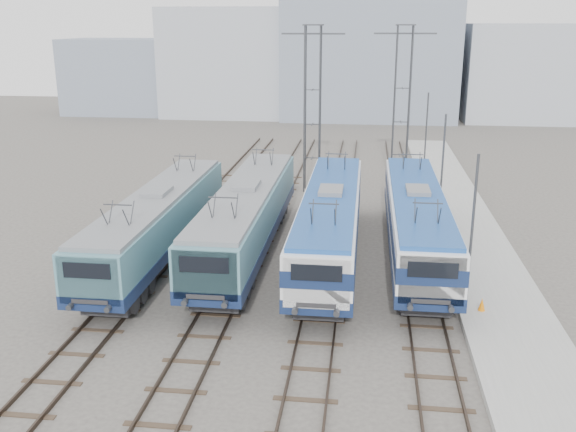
# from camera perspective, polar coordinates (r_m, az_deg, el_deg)

# --- Properties ---
(ground) EXTENTS (160.00, 160.00, 0.00)m
(ground) POSITION_cam_1_polar(r_m,az_deg,el_deg) (27.90, -1.90, -9.08)
(ground) COLOR #514C47
(platform) EXTENTS (4.00, 70.00, 0.30)m
(platform) POSITION_cam_1_polar(r_m,az_deg,el_deg) (35.47, 16.73, -3.74)
(platform) COLOR #9E9E99
(platform) RESTS_ON ground
(locomotive_far_left) EXTENTS (2.82, 17.81, 3.35)m
(locomotive_far_left) POSITION_cam_1_polar(r_m,az_deg,el_deg) (34.29, -11.52, -0.40)
(locomotive_far_left) COLOR #14234B
(locomotive_far_left) RESTS_ON ground
(locomotive_center_left) EXTENTS (2.94, 18.61, 3.50)m
(locomotive_center_left) POSITION_cam_1_polar(r_m,az_deg,el_deg) (34.33, -3.72, 0.09)
(locomotive_center_left) COLOR #14234B
(locomotive_center_left) RESTS_ON ground
(locomotive_center_right) EXTENTS (2.91, 18.38, 3.46)m
(locomotive_center_right) POSITION_cam_1_polar(r_m,az_deg,el_deg) (33.51, 3.77, -0.28)
(locomotive_center_right) COLOR #14234B
(locomotive_center_right) RESTS_ON ground
(locomotive_far_right) EXTENTS (2.86, 18.09, 3.40)m
(locomotive_far_right) POSITION_cam_1_polar(r_m,az_deg,el_deg) (34.39, 11.36, -0.19)
(locomotive_far_right) COLOR #14234B
(locomotive_far_right) RESTS_ON ground
(catenary_tower_west) EXTENTS (4.50, 1.20, 12.00)m
(catenary_tower_west) POSITION_cam_1_polar(r_m,az_deg,el_deg) (47.27, 2.19, 10.11)
(catenary_tower_west) COLOR #3F4247
(catenary_tower_west) RESTS_ON ground
(catenary_tower_east) EXTENTS (4.50, 1.20, 12.00)m
(catenary_tower_east) POSITION_cam_1_polar(r_m,az_deg,el_deg) (49.15, 10.09, 10.13)
(catenary_tower_east) COLOR #3F4247
(catenary_tower_east) RESTS_ON ground
(mast_front) EXTENTS (0.12, 0.12, 7.00)m
(mast_front) POSITION_cam_1_polar(r_m,az_deg,el_deg) (28.53, 16.01, -1.58)
(mast_front) COLOR #3F4247
(mast_front) RESTS_ON ground
(mast_mid) EXTENTS (0.12, 0.12, 7.00)m
(mast_mid) POSITION_cam_1_polar(r_m,az_deg,el_deg) (40.01, 13.53, 3.84)
(mast_mid) COLOR #3F4247
(mast_mid) RESTS_ON ground
(mast_rear) EXTENTS (0.12, 0.12, 7.00)m
(mast_rear) POSITION_cam_1_polar(r_m,az_deg,el_deg) (51.72, 12.15, 6.82)
(mast_rear) COLOR #3F4247
(mast_rear) RESTS_ON ground
(safety_cone) EXTENTS (0.30, 0.30, 0.56)m
(safety_cone) POSITION_cam_1_polar(r_m,az_deg,el_deg) (29.01, 16.85, -7.53)
(safety_cone) COLOR orange
(safety_cone) RESTS_ON platform
(building_west) EXTENTS (18.00, 12.00, 14.00)m
(building_west) POSITION_cam_1_polar(r_m,az_deg,el_deg) (88.77, -4.80, 13.47)
(building_west) COLOR #A9B0BB
(building_west) RESTS_ON ground
(building_center) EXTENTS (22.00, 14.00, 18.00)m
(building_center) POSITION_cam_1_polar(r_m,az_deg,el_deg) (86.83, 7.28, 14.64)
(building_center) COLOR gray
(building_center) RESTS_ON ground
(building_east) EXTENTS (16.00, 12.00, 12.00)m
(building_east) POSITION_cam_1_polar(r_m,az_deg,el_deg) (89.27, 20.43, 11.88)
(building_east) COLOR #A9B0BB
(building_east) RESTS_ON ground
(building_far_west) EXTENTS (14.00, 10.00, 10.00)m
(building_far_west) POSITION_cam_1_polar(r_m,az_deg,el_deg) (93.46, -14.63, 11.94)
(building_far_west) COLOR gray
(building_far_west) RESTS_ON ground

